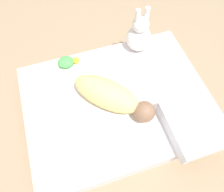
{
  "coord_description": "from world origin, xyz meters",
  "views": [
    {
      "loc": [
        -0.24,
        -0.63,
        1.4
      ],
      "look_at": [
        -0.03,
        0.01,
        0.2
      ],
      "focal_mm": 35.0,
      "sensor_mm": 36.0,
      "label": 1
    }
  ],
  "objects_px": {
    "pillow": "(195,125)",
    "turtle_plush": "(67,62)",
    "swaddled_baby": "(111,96)",
    "bunny_plush": "(139,35)"
  },
  "relations": [
    {
      "from": "bunny_plush",
      "to": "turtle_plush",
      "type": "distance_m",
      "value": 0.54
    },
    {
      "from": "swaddled_baby",
      "to": "turtle_plush",
      "type": "height_order",
      "value": "swaddled_baby"
    },
    {
      "from": "turtle_plush",
      "to": "pillow",
      "type": "bearing_deg",
      "value": -48.98
    },
    {
      "from": "pillow",
      "to": "bunny_plush",
      "type": "xyz_separation_m",
      "value": [
        -0.08,
        0.7,
        0.07
      ]
    },
    {
      "from": "swaddled_baby",
      "to": "pillow",
      "type": "bearing_deg",
      "value": 8.34
    },
    {
      "from": "pillow",
      "to": "bunny_plush",
      "type": "relative_size",
      "value": 1.05
    },
    {
      "from": "swaddled_baby",
      "to": "pillow",
      "type": "distance_m",
      "value": 0.52
    },
    {
      "from": "bunny_plush",
      "to": "swaddled_baby",
      "type": "bearing_deg",
      "value": -130.72
    },
    {
      "from": "pillow",
      "to": "turtle_plush",
      "type": "distance_m",
      "value": 0.93
    },
    {
      "from": "pillow",
      "to": "bunny_plush",
      "type": "height_order",
      "value": "bunny_plush"
    }
  ]
}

